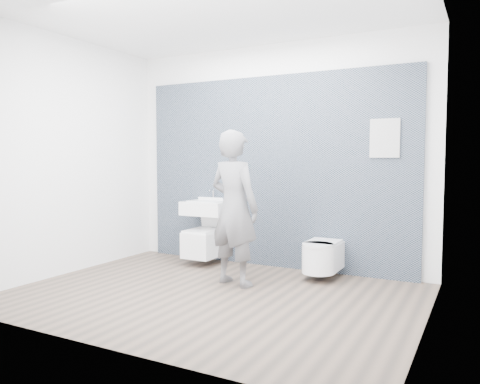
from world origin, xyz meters
The scene contains 8 objects.
ground centered at (0.00, 0.00, 0.00)m, with size 4.00×4.00×0.00m, color brown.
room_shell centered at (0.00, 0.00, 1.74)m, with size 4.00×4.00×4.00m.
tile_wall centered at (0.00, 1.47, 0.00)m, with size 3.60×0.06×2.40m, color black.
washbasin centered at (-0.81, 1.22, 0.73)m, with size 0.59×0.44×0.44m.
toilet_square centered at (-0.81, 1.16, 0.29)m, with size 0.39×0.57×0.76m.
toilet_rounded centered at (0.77, 1.13, 0.26)m, with size 0.37×0.62×0.33m.
info_placard centered at (1.39, 1.43, 0.00)m, with size 0.32×0.03×0.43m, color white.
visitor centered at (0.01, 0.45, 0.84)m, with size 0.61×0.40×1.67m, color slate.
Camera 1 is at (2.41, -3.94, 1.36)m, focal length 35.00 mm.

